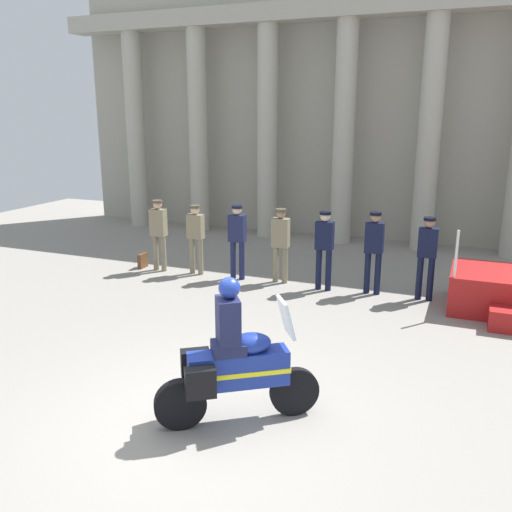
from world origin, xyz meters
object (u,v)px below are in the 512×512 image
at_px(officer_in_row_5, 374,246).
at_px(officer_in_row_0, 159,230).
at_px(motorcycle_with_rider, 233,364).
at_px(officer_in_row_6, 427,252).
at_px(officer_in_row_3, 280,240).
at_px(officer_in_row_1, 196,234).
at_px(officer_in_row_2, 237,236).
at_px(briefcase_on_ground, 143,261).
at_px(officer_in_row_4, 324,244).

bearing_deg(officer_in_row_5, officer_in_row_0, -0.04).
bearing_deg(motorcycle_with_rider, officer_in_row_6, 38.12).
bearing_deg(officer_in_row_6, officer_in_row_3, -2.15).
height_order(officer_in_row_1, officer_in_row_5, officer_in_row_5).
bearing_deg(officer_in_row_5, officer_in_row_3, -2.45).
bearing_deg(officer_in_row_2, officer_in_row_1, -1.62).
bearing_deg(motorcycle_with_rider, briefcase_on_ground, 97.33).
height_order(officer_in_row_0, officer_in_row_3, officer_in_row_0).
xyz_separation_m(officer_in_row_3, motorcycle_with_rider, (1.39, -5.68, -0.21)).
bearing_deg(officer_in_row_6, officer_in_row_4, 1.98).
bearing_deg(briefcase_on_ground, officer_in_row_4, -0.13).
distance_m(officer_in_row_6, briefcase_on_ground, 6.79).
bearing_deg(officer_in_row_2, officer_in_row_0, 0.29).
xyz_separation_m(officer_in_row_2, officer_in_row_4, (2.06, -0.05, 0.01)).
height_order(motorcycle_with_rider, briefcase_on_ground, motorcycle_with_rider).
bearing_deg(officer_in_row_1, officer_in_row_3, -178.76).
distance_m(officer_in_row_0, officer_in_row_4, 4.10).
bearing_deg(officer_in_row_3, officer_in_row_1, 1.24).
relative_size(officer_in_row_4, officer_in_row_6, 1.00).
bearing_deg(briefcase_on_ground, officer_in_row_1, 1.11).
relative_size(officer_in_row_1, officer_in_row_2, 0.96).
height_order(officer_in_row_4, motorcycle_with_rider, motorcycle_with_rider).
relative_size(officer_in_row_0, officer_in_row_6, 1.00).
relative_size(officer_in_row_5, motorcycle_with_rider, 0.93).
distance_m(officer_in_row_5, officer_in_row_6, 1.07).
bearing_deg(officer_in_row_5, motorcycle_with_rider, 81.09).
xyz_separation_m(officer_in_row_1, briefcase_on_ground, (-1.50, -0.03, -0.80)).
relative_size(officer_in_row_2, officer_in_row_3, 1.02).
distance_m(officer_in_row_2, officer_in_row_4, 2.06).
bearing_deg(officer_in_row_6, briefcase_on_ground, -0.81).
distance_m(officer_in_row_0, motorcycle_with_rider, 7.07).
bearing_deg(officer_in_row_2, briefcase_on_ground, -1.16).
bearing_deg(officer_in_row_5, briefcase_on_ground, -0.67).
distance_m(officer_in_row_1, officer_in_row_6, 5.24).
bearing_deg(officer_in_row_4, officer_in_row_0, -1.48).
height_order(officer_in_row_1, briefcase_on_ground, officer_in_row_1).
xyz_separation_m(officer_in_row_2, briefcase_on_ground, (-2.57, -0.04, -0.84)).
distance_m(officer_in_row_1, officer_in_row_2, 1.07).
bearing_deg(motorcycle_with_rider, officer_in_row_5, 48.43).
height_order(officer_in_row_3, briefcase_on_ground, officer_in_row_3).
bearing_deg(officer_in_row_0, motorcycle_with_rider, 127.02).
height_order(officer_in_row_4, officer_in_row_6, officer_in_row_6).
distance_m(officer_in_row_3, officer_in_row_6, 3.16).
distance_m(motorcycle_with_rider, briefcase_on_ground, 7.47).
xyz_separation_m(officer_in_row_3, officer_in_row_5, (2.09, -0.02, 0.04)).
height_order(officer_in_row_5, briefcase_on_ground, officer_in_row_5).
bearing_deg(motorcycle_with_rider, officer_in_row_4, 58.92).
height_order(officer_in_row_2, officer_in_row_6, officer_in_row_6).
height_order(officer_in_row_0, officer_in_row_6, officer_in_row_0).
distance_m(officer_in_row_5, briefcase_on_ground, 5.73).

